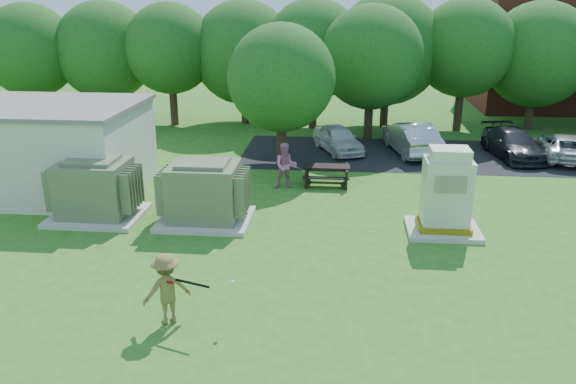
# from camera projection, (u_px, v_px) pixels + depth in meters

# --- Properties ---
(ground) EXTENTS (120.00, 120.00, 0.00)m
(ground) POSITION_uv_depth(u_px,v_px,m) (273.00, 293.00, 14.18)
(ground) COLOR #2D6619
(ground) RESTS_ON ground
(service_building) EXTENTS (10.00, 5.00, 3.20)m
(service_building) POSITION_uv_depth(u_px,v_px,m) (6.00, 149.00, 21.20)
(service_building) COLOR beige
(service_building) RESTS_ON ground
(parking_strip) EXTENTS (20.00, 6.00, 0.01)m
(parking_strip) POSITION_uv_depth(u_px,v_px,m) (456.00, 156.00, 26.23)
(parking_strip) COLOR #232326
(parking_strip) RESTS_ON ground
(transformer_left) EXTENTS (3.00, 2.40, 2.07)m
(transformer_left) POSITION_uv_depth(u_px,v_px,m) (95.00, 190.00, 18.66)
(transformer_left) COLOR beige
(transformer_left) RESTS_ON ground
(transformer_right) EXTENTS (3.00, 2.40, 2.07)m
(transformer_right) POSITION_uv_depth(u_px,v_px,m) (204.00, 194.00, 18.33)
(transformer_right) COLOR beige
(transformer_right) RESTS_ON ground
(generator_cabinet) EXTENTS (2.25, 1.84, 2.74)m
(generator_cabinet) POSITION_uv_depth(u_px,v_px,m) (446.00, 196.00, 17.43)
(generator_cabinet) COLOR beige
(generator_cabinet) RESTS_ON ground
(picnic_table) EXTENTS (1.81, 1.36, 0.77)m
(picnic_table) POSITION_uv_depth(u_px,v_px,m) (327.00, 173.00, 22.12)
(picnic_table) COLOR black
(picnic_table) RESTS_ON ground
(batter) EXTENTS (1.26, 1.11, 1.70)m
(batter) POSITION_uv_depth(u_px,v_px,m) (167.00, 289.00, 12.65)
(batter) COLOR olive
(batter) RESTS_ON ground
(person_at_picnic) EXTENTS (0.96, 0.80, 1.79)m
(person_at_picnic) POSITION_uv_depth(u_px,v_px,m) (286.00, 166.00, 21.59)
(person_at_picnic) COLOR #C56893
(person_at_picnic) RESTS_ON ground
(car_white) EXTENTS (2.80, 3.99, 1.26)m
(car_white) POSITION_uv_depth(u_px,v_px,m) (338.00, 138.00, 26.78)
(car_white) COLOR silver
(car_white) RESTS_ON ground
(car_silver_a) EXTENTS (2.53, 4.79, 1.50)m
(car_silver_a) POSITION_uv_depth(u_px,v_px,m) (411.00, 138.00, 26.47)
(car_silver_a) COLOR #B0B0B5
(car_silver_a) RESTS_ON ground
(car_dark) EXTENTS (2.38, 4.62, 1.28)m
(car_dark) POSITION_uv_depth(u_px,v_px,m) (513.00, 144.00, 25.84)
(car_dark) COLOR black
(car_dark) RESTS_ON ground
(car_silver_b) EXTENTS (2.78, 4.51, 1.17)m
(car_silver_b) POSITION_uv_depth(u_px,v_px,m) (564.00, 147.00, 25.50)
(car_silver_b) COLOR #B9B9BE
(car_silver_b) RESTS_ON ground
(batting_equipment) EXTENTS (1.53, 0.48, 0.15)m
(batting_equipment) POSITION_uv_depth(u_px,v_px,m) (194.00, 283.00, 12.39)
(batting_equipment) COLOR black
(batting_equipment) RESTS_ON ground
(tree_row) EXTENTS (41.30, 13.30, 7.30)m
(tree_row) POSITION_uv_depth(u_px,v_px,m) (346.00, 53.00, 30.01)
(tree_row) COLOR #47301E
(tree_row) RESTS_ON ground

